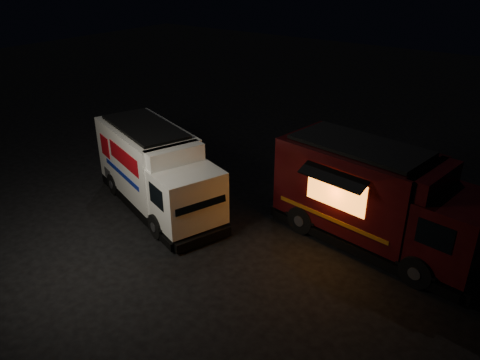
% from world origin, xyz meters
% --- Properties ---
extents(ground, '(80.00, 80.00, 0.00)m').
position_xyz_m(ground, '(0.00, 0.00, 0.00)').
color(ground, black).
rests_on(ground, ground).
extents(white_truck, '(7.09, 4.42, 3.04)m').
position_xyz_m(white_truck, '(-2.31, 0.60, 1.52)').
color(white_truck, white).
rests_on(white_truck, ground).
extents(red_truck, '(7.45, 3.69, 3.32)m').
position_xyz_m(red_truck, '(5.27, 2.98, 1.66)').
color(red_truck, '#3D0B0E').
rests_on(red_truck, ground).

